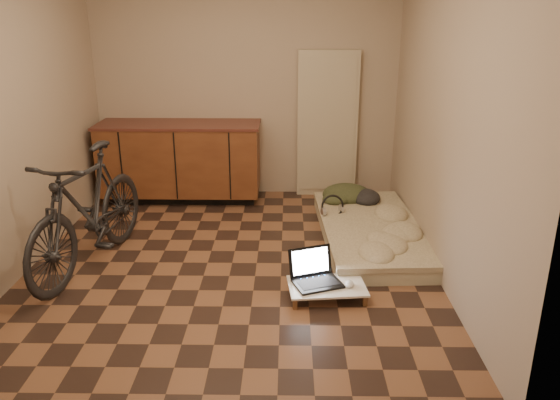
{
  "coord_description": "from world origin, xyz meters",
  "views": [
    {
      "loc": [
        0.49,
        -4.37,
        2.14
      ],
      "look_at": [
        0.42,
        0.13,
        0.55
      ],
      "focal_mm": 35.0,
      "sensor_mm": 36.0,
      "label": 1
    }
  ],
  "objects_px": {
    "futon": "(370,231)",
    "lap_desk": "(327,287)",
    "bicycle": "(87,204)",
    "laptop": "(315,276)"
  },
  "relations": [
    {
      "from": "futon",
      "to": "lap_desk",
      "type": "xyz_separation_m",
      "value": [
        -0.5,
        -1.13,
        0.0
      ]
    },
    {
      "from": "futon",
      "to": "bicycle",
      "type": "bearing_deg",
      "value": -168.84
    },
    {
      "from": "laptop",
      "to": "bicycle",
      "type": "bearing_deg",
      "value": 146.42
    },
    {
      "from": "futon",
      "to": "lap_desk",
      "type": "height_order",
      "value": "futon"
    },
    {
      "from": "bicycle",
      "to": "laptop",
      "type": "relative_size",
      "value": 3.99
    },
    {
      "from": "laptop",
      "to": "lap_desk",
      "type": "bearing_deg",
      "value": -53.92
    },
    {
      "from": "futon",
      "to": "laptop",
      "type": "bearing_deg",
      "value": -121.79
    },
    {
      "from": "bicycle",
      "to": "futon",
      "type": "relative_size",
      "value": 0.9
    },
    {
      "from": "bicycle",
      "to": "lap_desk",
      "type": "relative_size",
      "value": 2.82
    },
    {
      "from": "bicycle",
      "to": "laptop",
      "type": "bearing_deg",
      "value": -0.86
    }
  ]
}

